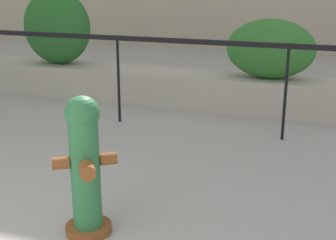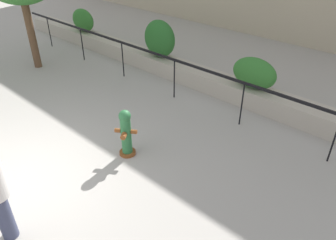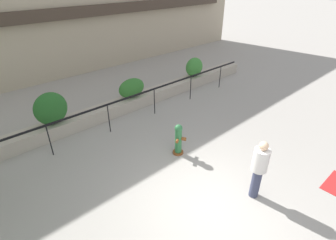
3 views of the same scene
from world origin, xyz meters
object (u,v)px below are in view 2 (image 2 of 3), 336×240
hedge_bush_0 (83,20)px  hedge_bush_1 (160,39)px  hedge_bush_2 (254,73)px  fire_hydrant (126,133)px

hedge_bush_0 → hedge_bush_1: 4.12m
hedge_bush_0 → hedge_bush_2: size_ratio=0.92×
hedge_bush_1 → hedge_bush_2: bearing=0.0°
hedge_bush_2 → fire_hydrant: hedge_bush_2 is taller
hedge_bush_2 → fire_hydrant: bearing=-102.4°
hedge_bush_0 → hedge_bush_2: bearing=0.0°
hedge_bush_1 → hedge_bush_2: size_ratio=0.96×
hedge_bush_0 → fire_hydrant: size_ratio=1.04×
hedge_bush_2 → fire_hydrant: (-0.82, -3.75, -0.36)m
hedge_bush_1 → fire_hydrant: bearing=-55.7°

